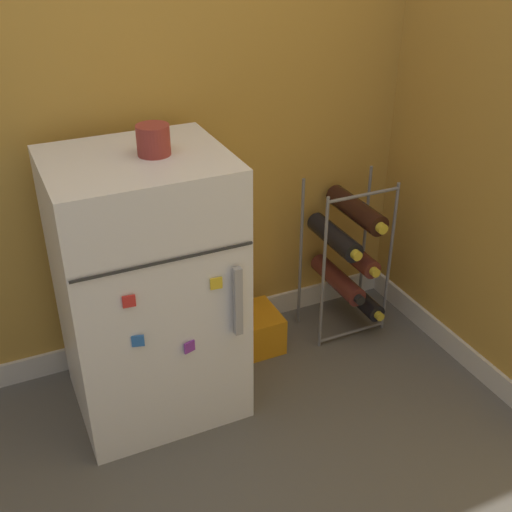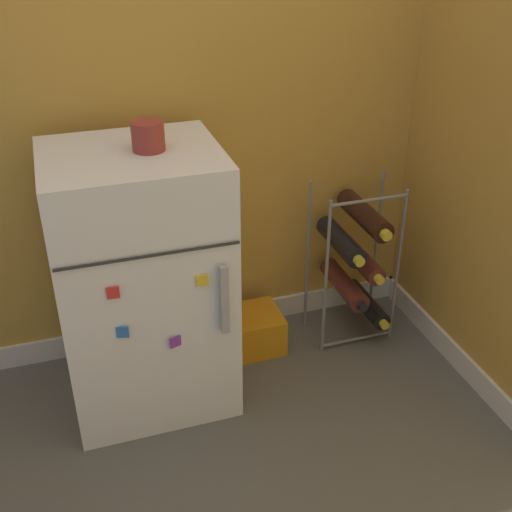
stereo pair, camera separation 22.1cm
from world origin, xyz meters
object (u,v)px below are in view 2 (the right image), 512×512
Objects in this scene: wine_rack at (355,259)px; fridge_top_cup at (148,136)px; soda_box at (254,330)px; mini_fridge at (143,283)px.

wine_rack is 6.62× the size of fridge_top_cup.
soda_box is 0.94m from fridge_top_cup.
wine_rack is 0.97m from fridge_top_cup.
mini_fridge is 9.27× the size of fridge_top_cup.
mini_fridge reaches higher than soda_box.
soda_box is at bearing 19.31° from fridge_top_cup.
wine_rack is at bearing 7.80° from fridge_top_cup.
fridge_top_cup is (0.06, -0.00, 0.49)m from mini_fridge.
fridge_top_cup reaches higher than soda_box.
fridge_top_cup is at bearing -160.69° from soda_box.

